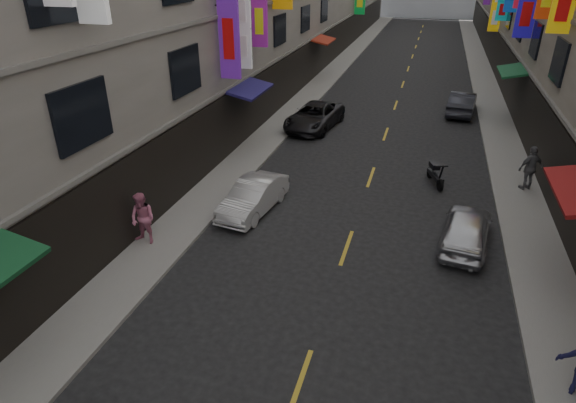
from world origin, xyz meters
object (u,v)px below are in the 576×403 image
Objects in this scene: car_left_far at (315,116)px; pedestrian_rfar at (530,168)px; scooter_far_right at (435,174)px; car_left_mid at (253,197)px; pedestrian_lfar at (143,219)px; car_right_mid at (466,229)px; car_right_far at (462,103)px.

pedestrian_rfar is (10.29, -5.59, 0.37)m from car_left_far.
car_left_far is at bearing -60.02° from pedestrian_rfar.
scooter_far_right is 0.47× the size of car_left_mid.
pedestrian_rfar is (3.61, 0.29, 0.60)m from scooter_far_right.
scooter_far_right is at bearing 42.50° from car_left_mid.
pedestrian_rfar is (12.74, 8.09, 0.03)m from pedestrian_lfar.
scooter_far_right is 0.36× the size of car_left_far.
car_right_mid is (7.73, -10.66, -0.05)m from car_left_far.
pedestrian_lfar is 15.09m from pedestrian_rfar.
pedestrian_lfar is at bearing -92.71° from car_left_far.
pedestrian_rfar reaches higher than scooter_far_right.
scooter_far_right is 0.47× the size of car_right_mid.
car_left_far is 9.52m from car_right_far.
car_left_far is 13.90m from pedestrian_lfar.
car_right_mid is 10.63m from pedestrian_lfar.
car_left_mid reaches higher than scooter_far_right.
scooter_far_right is 0.97× the size of pedestrian_lfar.
pedestrian_rfar is at bearing 165.14° from scooter_far_right.
scooter_far_right is 7.93m from car_left_mid.
car_right_mid is at bearing 31.75° from pedestrian_rfar.
scooter_far_right is at bearing -26.89° from pedestrian_rfar.
car_right_mid is 2.07× the size of pedestrian_lfar.
car_right_far is at bearing -109.48° from pedestrian_rfar.
car_right_mid is 15.82m from car_right_far.
pedestrian_lfar is (-10.19, -3.02, 0.38)m from car_right_mid.
car_right_far is (7.85, 15.55, 0.07)m from car_left_mid.
car_right_far is 2.35× the size of pedestrian_lfar.
car_right_mid is 5.69m from pedestrian_rfar.
pedestrian_lfar is (-9.13, -7.80, 0.57)m from scooter_far_right.
car_left_far is 1.31× the size of car_right_mid.
pedestrian_lfar is (-2.61, -3.29, 0.40)m from car_left_mid.
pedestrian_rfar reaches higher than car_left_far.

